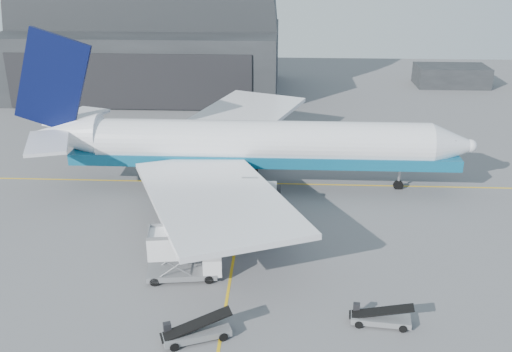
# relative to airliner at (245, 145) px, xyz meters

# --- Properties ---
(ground) EXTENTS (200.00, 200.00, 0.00)m
(ground) POSITION_rel_airliner_xyz_m (0.08, -19.14, -5.24)
(ground) COLOR #565659
(ground) RESTS_ON ground
(taxi_lines) EXTENTS (80.00, 42.12, 0.02)m
(taxi_lines) POSITION_rel_airliner_xyz_m (0.08, -6.47, -5.23)
(taxi_lines) COLOR gold
(taxi_lines) RESTS_ON ground
(hangar) EXTENTS (50.00, 28.30, 28.00)m
(hangar) POSITION_rel_airliner_xyz_m (-21.92, 45.81, 4.30)
(hangar) COLOR black
(hangar) RESTS_ON ground
(distant_bldg_a) EXTENTS (14.00, 8.00, 4.00)m
(distant_bldg_a) POSITION_rel_airliner_xyz_m (38.08, 52.86, -5.24)
(distant_bldg_a) COLOR black
(distant_bldg_a) RESTS_ON ground
(airliner) EXTENTS (53.40, 51.78, 18.74)m
(airliner) POSITION_rel_airliner_xyz_m (0.00, 0.00, 0.00)
(airliner) COLOR white
(airliner) RESTS_ON ground
(catering_truck) EXTENTS (6.71, 3.18, 4.44)m
(catering_truck) POSITION_rel_airliner_xyz_m (-4.16, -20.34, -3.00)
(catering_truck) COLOR slate
(catering_truck) RESTS_ON ground
(pushback_tug) EXTENTS (4.21, 3.11, 1.75)m
(pushback_tug) POSITION_rel_airliner_xyz_m (-0.24, -9.82, -4.59)
(pushback_tug) COLOR black
(pushback_tug) RESTS_ON ground
(belt_loader_a) EXTENTS (5.37, 3.36, 2.03)m
(belt_loader_a) POSITION_rel_airliner_xyz_m (-1.72, -28.48, -4.62)
(belt_loader_a) COLOR slate
(belt_loader_a) RESTS_ON ground
(belt_loader_b) EXTENTS (4.88, 2.08, 1.83)m
(belt_loader_b) POSITION_rel_airliner_xyz_m (12.13, -26.01, -4.68)
(belt_loader_b) COLOR slate
(belt_loader_b) RESTS_ON ground
(traffic_cone) EXTENTS (0.39, 0.39, 0.56)m
(traffic_cone) POSITION_rel_airliner_xyz_m (-2.55, -13.34, -4.98)
(traffic_cone) COLOR #FF5108
(traffic_cone) RESTS_ON ground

